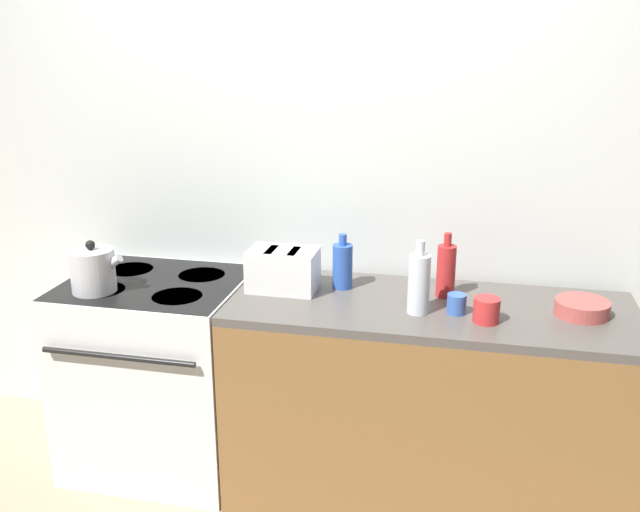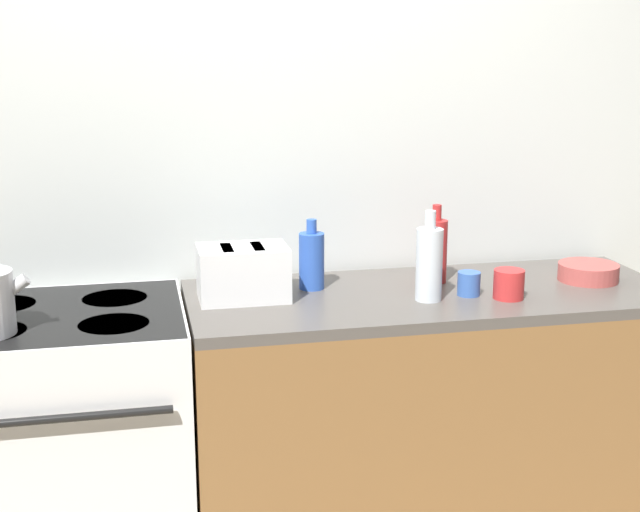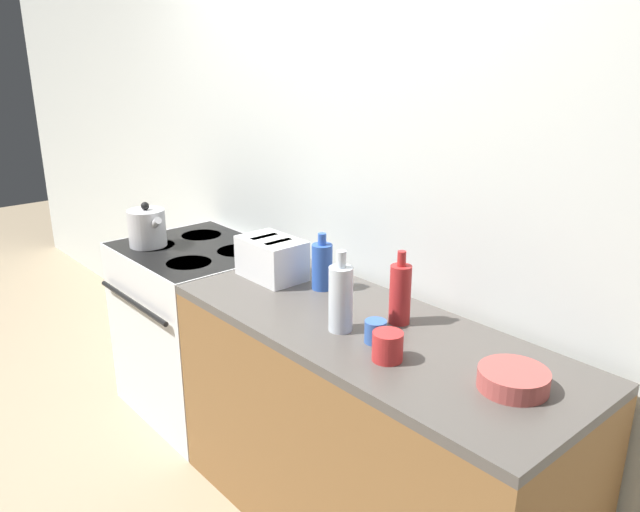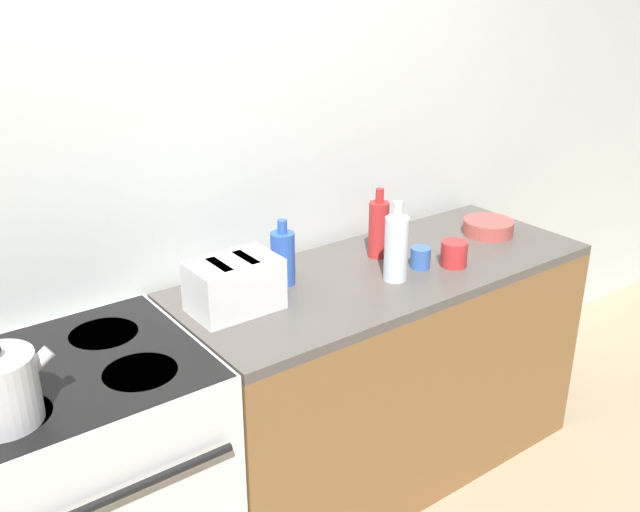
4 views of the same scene
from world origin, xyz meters
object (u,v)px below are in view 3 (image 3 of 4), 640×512
Objects in this scene: stove at (201,327)px; cup_blue at (375,331)px; bottle_blue at (322,266)px; bottle_clear at (341,298)px; cup_red at (388,346)px; bottle_red at (400,293)px; kettle at (147,228)px; toaster at (272,258)px; bowl at (513,379)px.

stove is 1.40m from cup_blue.
bottle_blue reaches higher than stove.
bottle_clear is 0.27m from cup_red.
bottle_red reaches higher than cup_blue.
bottle_clear reaches higher than bottle_blue.
toaster is (0.77, 0.20, -0.01)m from kettle.
cup_blue is at bearing 3.18° from kettle.
cup_red is at bearing -55.26° from bottle_red.
bottle_blue reaches higher than bowl.
kettle is at bearing -139.51° from stove.
bowl reaches higher than stove.
bowl is at bearing 10.01° from bottle_clear.
toaster is 0.25m from bottle_blue.
bottle_clear is (0.34, -0.21, 0.02)m from bottle_blue.
bottle_red is at bearing -1.28° from bottle_blue.
cup_red is (1.61, 0.02, -0.05)m from kettle.
cup_blue is at bearing -3.26° from stove.
bottle_red reaches higher than toaster.
bottle_blue is 0.43m from bottle_red.
bottle_clear reaches higher than kettle.
bottle_red is at bearing 5.61° from toaster.
kettle reaches higher than toaster.
bottle_clear is at bearing -169.99° from bowl.
stove is 0.99m from bottle_blue.
stove is 3.26× the size of bottle_red.
toaster is 3.66× the size of cup_blue.
bottle_blue reaches higher than toaster.
kettle is at bearing -164.95° from bottle_blue.
cup_blue is at bearing -21.12° from bottle_blue.
kettle is 1.98m from bowl.
cup_red is at bearing -157.84° from bowl.
cup_blue is (0.49, -0.19, -0.06)m from bottle_blue.
bottle_blue is 0.97m from bowl.
bottle_clear is at bearing -114.78° from bottle_red.
kettle is at bearing -165.73° from toaster.
bottle_red is 0.30m from cup_red.
bottle_blue is (0.24, 0.08, 0.01)m from toaster.
bottle_blue is 0.65m from cup_red.
cup_red is at bearing -11.67° from toaster.
bottle_red is at bearing 10.28° from kettle.
stove is 11.32× the size of cup_blue.
bottle_red is 0.22m from bottle_clear.
toaster is 0.60m from bottle_clear.
bottle_red reaches higher than stove.
bottle_red is (0.68, 0.07, 0.03)m from toaster.
kettle is 1.61m from cup_red.
cup_red reaches higher than bowl.
cup_red is (0.26, -0.04, -0.08)m from bottle_clear.
cup_blue is 0.48m from bowl.
bottle_red reaches higher than bottle_blue.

